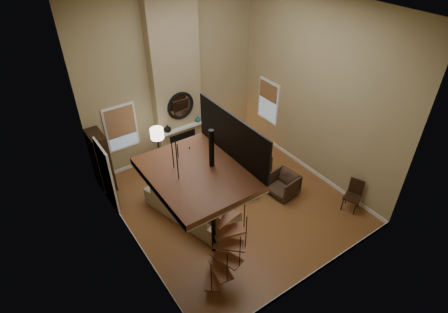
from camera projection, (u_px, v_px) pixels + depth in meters
ground at (232, 201)px, 10.89m from camera, size 6.00×6.50×0.01m
back_wall at (173, 78)px, 11.45m from camera, size 6.00×0.02×5.50m
front_wall at (330, 190)px, 7.11m from camera, size 6.00×0.02×5.50m
left_wall at (121, 161)px, 7.90m from camera, size 0.02×6.50×5.50m
right_wall at (316, 92)px, 10.66m from camera, size 0.02×6.50×5.50m
ceiling at (235, 8)px, 7.67m from camera, size 6.00×6.50×0.01m
baseboard_back at (179, 149)px, 13.01m from camera, size 6.00×0.02×0.12m
baseboard_front at (311, 275)px, 8.69m from camera, size 6.00×0.02×0.12m
baseboard_left at (138, 244)px, 9.47m from camera, size 0.02×6.50×0.12m
baseboard_right at (304, 165)px, 12.23m from camera, size 0.02×6.50×0.12m
chimney_breast at (175, 80)px, 11.32m from camera, size 1.60×0.38×5.50m
hearth at (188, 159)px, 12.59m from camera, size 1.50×0.60×0.04m
firebox at (183, 142)px, 12.47m from camera, size 0.95×0.02×0.72m
mantel at (183, 128)px, 12.07m from camera, size 1.70×0.18×0.06m
mirror_frame at (181, 106)px, 11.64m from camera, size 0.94×0.10×0.94m
mirror_disc at (180, 106)px, 11.65m from camera, size 0.80×0.01×0.80m
vase_left at (167, 129)px, 11.75m from camera, size 0.24×0.24×0.25m
vase_right at (198, 119)px, 12.29m from camera, size 0.20×0.20×0.21m
window_back at (121, 127)px, 11.21m from camera, size 1.02×0.06×1.52m
window_right at (268, 101)px, 12.64m from camera, size 0.06×1.02×1.52m
entry_door at (108, 178)px, 10.11m from camera, size 0.10×1.05×2.16m
loft at (201, 170)px, 6.85m from camera, size 1.70×2.20×1.09m
spiral_stair at (214, 219)px, 7.83m from camera, size 1.47×1.47×4.06m
hutch at (101, 161)px, 10.92m from camera, size 0.41×0.86×1.92m
sofa at (190, 204)px, 10.20m from camera, size 1.79×2.96×0.81m
armchair_near at (256, 163)px, 11.81m from camera, size 0.87×0.85×0.78m
armchair_far at (285, 183)px, 10.99m from camera, size 0.90×0.88×0.73m
coffee_table at (238, 191)px, 10.84m from camera, size 1.33×0.88×0.45m
bowl at (237, 184)px, 10.75m from camera, size 0.36×0.36×0.09m
book at (251, 184)px, 10.79m from camera, size 0.28×0.30×0.02m
floor_lamp at (157, 137)px, 11.13m from camera, size 0.41×0.41×1.71m
accent_lamp at (223, 134)px, 13.44m from camera, size 0.13×0.13×0.48m
side_chair at (354, 193)px, 10.38m from camera, size 0.55×0.55×0.94m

